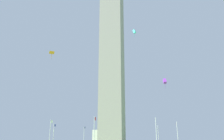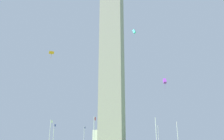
{
  "view_description": "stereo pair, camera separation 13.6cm",
  "coord_description": "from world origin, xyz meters",
  "px_view_note": "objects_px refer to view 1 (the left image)",
  "views": [
    {
      "loc": [
        -62.66,
        -13.42,
        2.17
      ],
      "look_at": [
        0.0,
        0.0,
        22.32
      ],
      "focal_mm": 36.47,
      "sensor_mm": 36.0,
      "label": 1
    },
    {
      "loc": [
        -62.63,
        -13.56,
        2.17
      ],
      "look_at": [
        0.0,
        0.0,
        22.32
      ],
      "focal_mm": 36.47,
      "sensor_mm": 36.0,
      "label": 2
    }
  ],
  "objects_px": {
    "flagpole_w": "(178,134)",
    "kite_orange_diamond": "(52,53)",
    "obelisk_monument": "(112,48)",
    "flagpole_n": "(123,136)",
    "flagpole_sw": "(156,133)",
    "flagpole_e": "(53,135)",
    "flagpole_nw": "(158,135)",
    "flagpole_ne": "(84,136)",
    "kite_purple_box": "(165,81)",
    "flagpole_s": "(94,132)",
    "distant_building": "(108,138)",
    "kite_cyan_box": "(134,32)",
    "flagpole_se": "(50,133)"
  },
  "relations": [
    {
      "from": "flagpole_w",
      "to": "kite_purple_box",
      "type": "height_order",
      "value": "kite_purple_box"
    },
    {
      "from": "flagpole_ne",
      "to": "obelisk_monument",
      "type": "bearing_deg",
      "value": -135.16
    },
    {
      "from": "flagpole_w",
      "to": "kite_purple_box",
      "type": "distance_m",
      "value": 14.12
    },
    {
      "from": "flagpole_se",
      "to": "kite_purple_box",
      "type": "xyz_separation_m",
      "value": [
        6.68,
        -26.98,
        12.79
      ]
    },
    {
      "from": "flagpole_se",
      "to": "flagpole_sw",
      "type": "bearing_deg",
      "value": -90.0
    },
    {
      "from": "distant_building",
      "to": "flagpole_n",
      "type": "bearing_deg",
      "value": -161.01
    },
    {
      "from": "flagpole_sw",
      "to": "distant_building",
      "type": "relative_size",
      "value": 0.35
    },
    {
      "from": "flagpole_ne",
      "to": "kite_orange_diamond",
      "type": "distance_m",
      "value": 44.65
    },
    {
      "from": "flagpole_ne",
      "to": "kite_purple_box",
      "type": "bearing_deg",
      "value": -123.19
    },
    {
      "from": "flagpole_ne",
      "to": "flagpole_e",
      "type": "bearing_deg",
      "value": 157.5
    },
    {
      "from": "flagpole_ne",
      "to": "kite_orange_diamond",
      "type": "bearing_deg",
      "value": -169.06
    },
    {
      "from": "kite_purple_box",
      "to": "flagpole_w",
      "type": "bearing_deg",
      "value": -23.46
    },
    {
      "from": "flagpole_se",
      "to": "distant_building",
      "type": "distance_m",
      "value": 75.0
    },
    {
      "from": "flagpole_nw",
      "to": "distant_building",
      "type": "xyz_separation_m",
      "value": [
        50.6,
        27.84,
        -0.01
      ]
    },
    {
      "from": "flagpole_e",
      "to": "kite_cyan_box",
      "type": "relative_size",
      "value": 4.03
    },
    {
      "from": "flagpole_n",
      "to": "kite_purple_box",
      "type": "bearing_deg",
      "value": -146.84
    },
    {
      "from": "flagpole_nw",
      "to": "flagpole_n",
      "type": "bearing_deg",
      "value": 67.5
    },
    {
      "from": "flagpole_n",
      "to": "flagpole_s",
      "type": "distance_m",
      "value": 34.4
    },
    {
      "from": "obelisk_monument",
      "to": "kite_purple_box",
      "type": "relative_size",
      "value": 21.95
    },
    {
      "from": "flagpole_ne",
      "to": "flagpole_w",
      "type": "distance_m",
      "value": 31.78
    },
    {
      "from": "flagpole_e",
      "to": "distant_building",
      "type": "distance_m",
      "value": 62.78
    },
    {
      "from": "flagpole_n",
      "to": "flagpole_ne",
      "type": "distance_m",
      "value": 13.16
    },
    {
      "from": "kite_orange_diamond",
      "to": "distant_building",
      "type": "bearing_deg",
      "value": 7.17
    },
    {
      "from": "obelisk_monument",
      "to": "flagpole_se",
      "type": "height_order",
      "value": "obelisk_monument"
    },
    {
      "from": "flagpole_n",
      "to": "flagpole_nw",
      "type": "distance_m",
      "value": 13.16
    },
    {
      "from": "flagpole_ne",
      "to": "kite_cyan_box",
      "type": "distance_m",
      "value": 40.93
    },
    {
      "from": "flagpole_se",
      "to": "kite_orange_diamond",
      "type": "bearing_deg",
      "value": -155.39
    },
    {
      "from": "flagpole_e",
      "to": "distant_building",
      "type": "height_order",
      "value": "distant_building"
    },
    {
      "from": "flagpole_n",
      "to": "kite_purple_box",
      "type": "height_order",
      "value": "kite_purple_box"
    },
    {
      "from": "flagpole_e",
      "to": "flagpole_n",
      "type": "bearing_deg",
      "value": -45.0
    },
    {
      "from": "kite_orange_diamond",
      "to": "obelisk_monument",
      "type": "bearing_deg",
      "value": -7.69
    },
    {
      "from": "flagpole_w",
      "to": "kite_orange_diamond",
      "type": "distance_m",
      "value": 38.76
    },
    {
      "from": "obelisk_monument",
      "to": "flagpole_w",
      "type": "relative_size",
      "value": 8.32
    },
    {
      "from": "kite_purple_box",
      "to": "obelisk_monument",
      "type": "bearing_deg",
      "value": 69.92
    },
    {
      "from": "flagpole_n",
      "to": "flagpole_w",
      "type": "height_order",
      "value": "same"
    },
    {
      "from": "flagpole_n",
      "to": "flagpole_se",
      "type": "height_order",
      "value": "same"
    },
    {
      "from": "flagpole_e",
      "to": "flagpole_sw",
      "type": "xyz_separation_m",
      "value": [
        -12.16,
        -29.36,
        0.0
      ]
    },
    {
      "from": "obelisk_monument",
      "to": "flagpole_w",
      "type": "xyz_separation_m",
      "value": [
        0.07,
        -17.2,
        -25.58
      ]
    },
    {
      "from": "kite_purple_box",
      "to": "flagpole_s",
      "type": "bearing_deg",
      "value": 128.33
    },
    {
      "from": "flagpole_n",
      "to": "flagpole_sw",
      "type": "relative_size",
      "value": 1.0
    },
    {
      "from": "flagpole_n",
      "to": "flagpole_sw",
      "type": "xyz_separation_m",
      "value": [
        -29.36,
        -12.16,
        0.0
      ]
    },
    {
      "from": "flagpole_s",
      "to": "flagpole_w",
      "type": "distance_m",
      "value": 24.32
    },
    {
      "from": "kite_orange_diamond",
      "to": "flagpole_e",
      "type": "bearing_deg",
      "value": 23.76
    },
    {
      "from": "flagpole_s",
      "to": "flagpole_nw",
      "type": "bearing_deg",
      "value": -22.5
    },
    {
      "from": "flagpole_s",
      "to": "distant_building",
      "type": "distance_m",
      "value": 81.48
    },
    {
      "from": "obelisk_monument",
      "to": "kite_cyan_box",
      "type": "xyz_separation_m",
      "value": [
        -14.88,
        -8.49,
        -2.92
      ]
    },
    {
      "from": "obelisk_monument",
      "to": "kite_cyan_box",
      "type": "bearing_deg",
      "value": -150.29
    },
    {
      "from": "flagpole_n",
      "to": "kite_cyan_box",
      "type": "distance_m",
      "value": 40.24
    },
    {
      "from": "flagpole_e",
      "to": "flagpole_nw",
      "type": "xyz_separation_m",
      "value": [
        12.16,
        -29.36,
        0.0
      ]
    },
    {
      "from": "flagpole_n",
      "to": "flagpole_s",
      "type": "relative_size",
      "value": 1.0
    }
  ]
}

